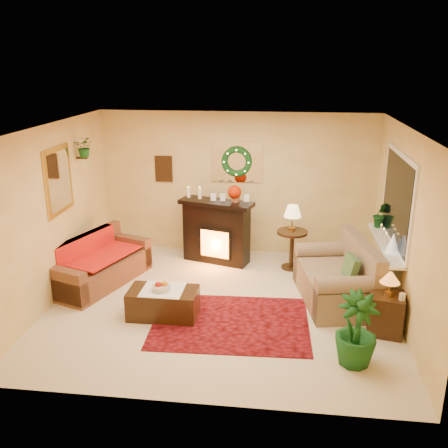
# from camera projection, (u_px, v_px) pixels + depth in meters

# --- Properties ---
(floor) EXTENTS (5.00, 5.00, 0.00)m
(floor) POSITION_uv_depth(u_px,v_px,m) (221.00, 305.00, 7.40)
(floor) COLOR beige
(floor) RESTS_ON ground
(ceiling) EXTENTS (5.00, 5.00, 0.00)m
(ceiling) POSITION_uv_depth(u_px,v_px,m) (221.00, 128.00, 6.58)
(ceiling) COLOR white
(ceiling) RESTS_ON ground
(wall_back) EXTENTS (5.00, 5.00, 0.00)m
(wall_back) POSITION_uv_depth(u_px,v_px,m) (237.00, 184.00, 9.11)
(wall_back) COLOR #EFD88C
(wall_back) RESTS_ON ground
(wall_front) EXTENTS (5.00, 5.00, 0.00)m
(wall_front) POSITION_uv_depth(u_px,v_px,m) (191.00, 292.00, 4.87)
(wall_front) COLOR #EFD88C
(wall_front) RESTS_ON ground
(wall_left) EXTENTS (4.50, 4.50, 0.00)m
(wall_left) POSITION_uv_depth(u_px,v_px,m) (51.00, 215.00, 7.28)
(wall_left) COLOR #EFD88C
(wall_left) RESTS_ON ground
(wall_right) EXTENTS (4.50, 4.50, 0.00)m
(wall_right) POSITION_uv_depth(u_px,v_px,m) (405.00, 229.00, 6.70)
(wall_right) COLOR #EFD88C
(wall_right) RESTS_ON ground
(area_rug) EXTENTS (2.20, 1.68, 0.01)m
(area_rug) POSITION_uv_depth(u_px,v_px,m) (231.00, 322.00, 6.89)
(area_rug) COLOR #400C04
(area_rug) RESTS_ON floor
(sofa) EXTENTS (1.34, 1.94, 0.77)m
(sofa) POSITION_uv_depth(u_px,v_px,m) (99.00, 258.00, 7.99)
(sofa) COLOR brown
(sofa) RESTS_ON floor
(red_throw) EXTENTS (0.83, 1.35, 0.02)m
(red_throw) POSITION_uv_depth(u_px,v_px,m) (101.00, 253.00, 8.13)
(red_throw) COLOR #E3472E
(red_throw) RESTS_ON sofa
(fireplace) EXTENTS (1.21, 0.68, 1.06)m
(fireplace) POSITION_uv_depth(u_px,v_px,m) (217.00, 232.00, 8.85)
(fireplace) COLOR black
(fireplace) RESTS_ON floor
(poinsettia) EXTENTS (0.23, 0.23, 0.23)m
(poinsettia) POSITION_uv_depth(u_px,v_px,m) (235.00, 192.00, 8.55)
(poinsettia) COLOR #A81A00
(poinsettia) RESTS_ON fireplace
(mantel_candle_a) EXTENTS (0.06, 0.06, 0.18)m
(mantel_candle_a) POSITION_uv_depth(u_px,v_px,m) (189.00, 192.00, 8.69)
(mantel_candle_a) COLOR #FEF3CF
(mantel_candle_a) RESTS_ON fireplace
(mantel_candle_b) EXTENTS (0.07, 0.07, 0.20)m
(mantel_candle_b) POSITION_uv_depth(u_px,v_px,m) (200.00, 193.00, 8.63)
(mantel_candle_b) COLOR white
(mantel_candle_b) RESTS_ON fireplace
(mantel_mirror) EXTENTS (0.92, 0.02, 0.72)m
(mantel_mirror) POSITION_uv_depth(u_px,v_px,m) (237.00, 162.00, 8.97)
(mantel_mirror) COLOR white
(mantel_mirror) RESTS_ON wall_back
(wreath) EXTENTS (0.55, 0.11, 0.55)m
(wreath) POSITION_uv_depth(u_px,v_px,m) (237.00, 162.00, 8.92)
(wreath) COLOR #194719
(wreath) RESTS_ON wall_back
(wall_art) EXTENTS (0.32, 0.03, 0.48)m
(wall_art) POSITION_uv_depth(u_px,v_px,m) (164.00, 169.00, 9.17)
(wall_art) COLOR #381E11
(wall_art) RESTS_ON wall_back
(gold_mirror) EXTENTS (0.03, 0.84, 1.00)m
(gold_mirror) POSITION_uv_depth(u_px,v_px,m) (58.00, 180.00, 7.42)
(gold_mirror) COLOR gold
(gold_mirror) RESTS_ON wall_left
(hanging_plant) EXTENTS (0.33, 0.28, 0.36)m
(hanging_plant) POSITION_uv_depth(u_px,v_px,m) (86.00, 157.00, 8.04)
(hanging_plant) COLOR #194719
(hanging_plant) RESTS_ON wall_left
(loveseat) EXTENTS (1.21, 1.75, 0.93)m
(loveseat) POSITION_uv_depth(u_px,v_px,m) (335.00, 274.00, 7.42)
(loveseat) COLOR #7D7052
(loveseat) RESTS_ON floor
(window_frame) EXTENTS (0.03, 1.86, 1.36)m
(window_frame) POSITION_uv_depth(u_px,v_px,m) (398.00, 200.00, 7.14)
(window_frame) COLOR white
(window_frame) RESTS_ON wall_right
(window_glass) EXTENTS (0.02, 1.70, 1.22)m
(window_glass) POSITION_uv_depth(u_px,v_px,m) (397.00, 200.00, 7.14)
(window_glass) COLOR black
(window_glass) RESTS_ON wall_right
(window_sill) EXTENTS (0.22, 1.86, 0.04)m
(window_sill) POSITION_uv_depth(u_px,v_px,m) (385.00, 244.00, 7.37)
(window_sill) COLOR white
(window_sill) RESTS_ON wall_right
(mini_tree) EXTENTS (0.19, 0.19, 0.28)m
(mini_tree) POSITION_uv_depth(u_px,v_px,m) (393.00, 243.00, 6.92)
(mini_tree) COLOR white
(mini_tree) RESTS_ON window_sill
(sill_plant) EXTENTS (0.31, 0.25, 0.56)m
(sill_plant) POSITION_uv_depth(u_px,v_px,m) (381.00, 216.00, 7.98)
(sill_plant) COLOR #174C14
(sill_plant) RESTS_ON window_sill
(side_table_round) EXTENTS (0.62, 0.62, 0.68)m
(side_table_round) POSITION_uv_depth(u_px,v_px,m) (292.00, 251.00, 8.61)
(side_table_round) COLOR #382218
(side_table_round) RESTS_ON floor
(lamp_cream) EXTENTS (0.29, 0.29, 0.45)m
(lamp_cream) POSITION_uv_depth(u_px,v_px,m) (292.00, 219.00, 8.47)
(lamp_cream) COLOR #F2D58A
(lamp_cream) RESTS_ON side_table_round
(end_table_square) EXTENTS (0.53, 0.53, 0.55)m
(end_table_square) POSITION_uv_depth(u_px,v_px,m) (386.00, 314.00, 6.58)
(end_table_square) COLOR black
(end_table_square) RESTS_ON floor
(lamp_tiffany) EXTENTS (0.26, 0.26, 0.38)m
(lamp_tiffany) POSITION_uv_depth(u_px,v_px,m) (390.00, 282.00, 6.40)
(lamp_tiffany) COLOR orange
(lamp_tiffany) RESTS_ON end_table_square
(coffee_table) EXTENTS (0.97, 0.53, 0.40)m
(coffee_table) POSITION_uv_depth(u_px,v_px,m) (163.00, 303.00, 7.01)
(coffee_table) COLOR black
(coffee_table) RESTS_ON floor
(fruit_bowl) EXTENTS (0.26, 0.26, 0.06)m
(fruit_bowl) POSITION_uv_depth(u_px,v_px,m) (161.00, 288.00, 6.92)
(fruit_bowl) COLOR #BDB9A1
(fruit_bowl) RESTS_ON coffee_table
(floor_palm) EXTENTS (1.99, 1.99, 2.70)m
(floor_palm) POSITION_uv_depth(u_px,v_px,m) (356.00, 330.00, 5.84)
(floor_palm) COLOR black
(floor_palm) RESTS_ON floor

